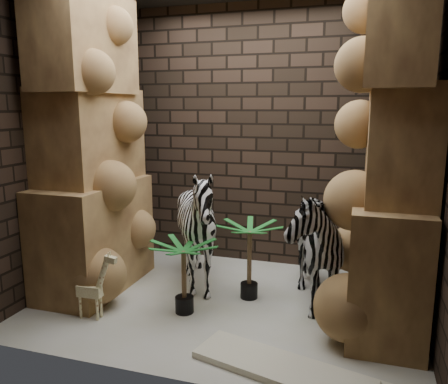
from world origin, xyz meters
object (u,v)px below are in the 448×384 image
(surfboard, at_px, (299,374))
(giraffe_toy, at_px, (89,283))
(palm_front, at_px, (249,260))
(palm_back, at_px, (184,277))
(zebra_right, at_px, (306,233))
(zebra_left, at_px, (198,235))

(surfboard, bearing_deg, giraffe_toy, -175.80)
(palm_front, relative_size, palm_back, 1.13)
(zebra_right, relative_size, giraffe_toy, 2.15)
(zebra_left, distance_m, surfboard, 1.77)
(giraffe_toy, bearing_deg, palm_back, 21.65)
(zebra_left, bearing_deg, palm_back, -68.57)
(zebra_right, relative_size, zebra_left, 1.07)
(giraffe_toy, bearing_deg, zebra_right, 22.96)
(palm_back, distance_m, surfboard, 1.36)
(giraffe_toy, xyz_separation_m, surfboard, (1.89, -0.34, -0.30))
(zebra_left, xyz_separation_m, palm_front, (0.54, -0.02, -0.20))
(zebra_left, xyz_separation_m, giraffe_toy, (-0.71, -0.85, -0.26))
(zebra_left, height_order, surfboard, zebra_left)
(giraffe_toy, relative_size, palm_back, 0.94)
(zebra_right, relative_size, surfboard, 0.89)
(palm_back, bearing_deg, giraffe_toy, -155.48)
(surfboard, bearing_deg, zebra_right, 110.00)
(surfboard, bearing_deg, palm_back, 163.31)
(palm_front, relative_size, surfboard, 0.50)
(zebra_right, bearing_deg, giraffe_toy, -173.09)
(palm_front, bearing_deg, palm_back, -135.43)
(zebra_right, xyz_separation_m, palm_front, (-0.53, -0.03, -0.31))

